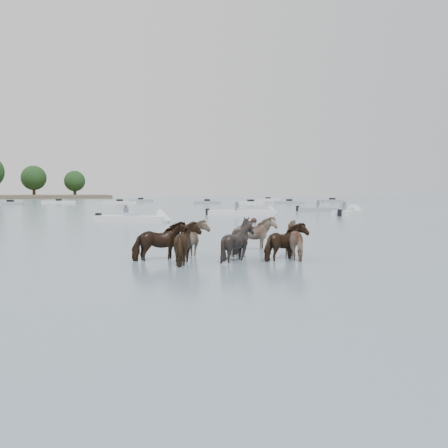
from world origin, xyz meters
name	(u,v)px	position (x,y,z in m)	size (l,w,h in m)	color
ground	(235,258)	(0.00, 0.00, 0.00)	(400.00, 400.00, 0.00)	slate
pony_herd	(232,242)	(-0.06, 0.12, 0.54)	(6.39, 4.11, 1.54)	black
swimming_pony	(253,221)	(7.80, 17.69, 0.10)	(0.72, 0.44, 0.44)	black
motorboat_b	(142,219)	(0.07, 20.21, 0.22)	(5.73, 4.51, 1.92)	silver
motorboat_c	(250,213)	(11.48, 27.73, 0.22)	(6.98, 3.03, 1.92)	silver
motorboat_d	(350,213)	(20.67, 25.01, 0.23)	(5.21, 4.88, 1.92)	silver
motorboat_e	(328,210)	(22.85, 32.71, 0.22)	(5.94, 3.37, 1.92)	gray
distant_flotilla	(85,203)	(-1.08, 73.78, 0.26)	(101.32, 28.62, 0.93)	gray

